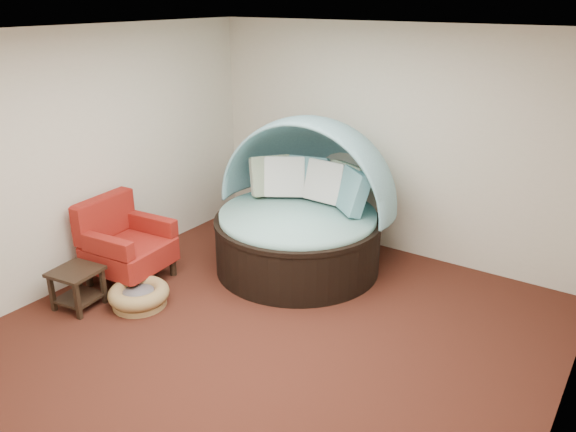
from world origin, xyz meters
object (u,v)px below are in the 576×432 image
Objects in this scene: canopy_daybed at (303,199)px; pet_basket at (139,295)px; side_table at (77,283)px; red_armchair at (124,244)px.

canopy_daybed is 3.40× the size of pet_basket.
canopy_daybed is 2.65m from side_table.
canopy_daybed reaches higher than red_armchair.
side_table is (-0.50, -0.38, 0.16)m from pet_basket.
red_armchair is at bearing -140.24° from canopy_daybed.
side_table is (-1.39, -2.19, -0.56)m from canopy_daybed.
canopy_daybed is 4.43× the size of side_table.
red_armchair is (-0.56, 0.33, 0.33)m from pet_basket.
red_armchair is at bearing 95.04° from side_table.
side_table is (0.06, -0.71, -0.17)m from red_armchair.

